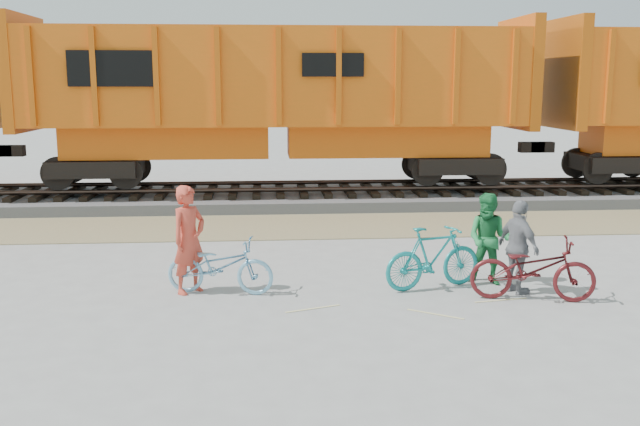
% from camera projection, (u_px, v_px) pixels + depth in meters
% --- Properties ---
extents(ground, '(120.00, 120.00, 0.00)m').
position_uv_depth(ground, '(370.00, 292.00, 11.71)').
color(ground, '#9E9E99').
rests_on(ground, ground).
extents(gravel_strip, '(120.00, 3.00, 0.02)m').
position_uv_depth(gravel_strip, '(337.00, 226.00, 17.10)').
color(gravel_strip, tan).
rests_on(gravel_strip, ground).
extents(ballast_bed, '(120.00, 4.00, 0.30)m').
position_uv_depth(ballast_bed, '(325.00, 197.00, 20.51)').
color(ballast_bed, slate).
rests_on(ballast_bed, ground).
extents(track, '(120.00, 2.60, 0.24)m').
position_uv_depth(track, '(325.00, 186.00, 20.45)').
color(track, black).
rests_on(track, ballast_bed).
extents(hopper_car_center, '(14.00, 3.13, 4.65)m').
position_uv_depth(hopper_car_center, '(278.00, 97.00, 19.89)').
color(hopper_car_center, black).
rests_on(hopper_car_center, track).
extents(bicycle_blue, '(1.85, 0.95, 0.92)m').
position_uv_depth(bicycle_blue, '(220.00, 266.00, 11.57)').
color(bicycle_blue, '#75B4D6').
rests_on(bicycle_blue, ground).
extents(bicycle_teal, '(1.83, 1.00, 1.06)m').
position_uv_depth(bicycle_teal, '(433.00, 257.00, 11.85)').
color(bicycle_teal, teal).
rests_on(bicycle_teal, ground).
extents(bicycle_maroon, '(2.03, 1.08, 1.01)m').
position_uv_depth(bicycle_maroon, '(533.00, 269.00, 11.20)').
color(bicycle_maroon, '#531518').
rests_on(bicycle_maroon, ground).
extents(person_solo, '(0.75, 0.76, 1.77)m').
position_uv_depth(person_solo, '(189.00, 240.00, 11.56)').
color(person_solo, '#CF422F').
rests_on(person_solo, ground).
extents(person_man, '(0.95, 0.89, 1.56)m').
position_uv_depth(person_man, '(489.00, 239.00, 12.07)').
color(person_man, '#227D3F').
rests_on(person_man, ground).
extents(person_woman, '(0.67, 0.98, 1.54)m').
position_uv_depth(person_woman, '(519.00, 247.00, 11.54)').
color(person_woman, gray).
rests_on(person_woman, ground).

